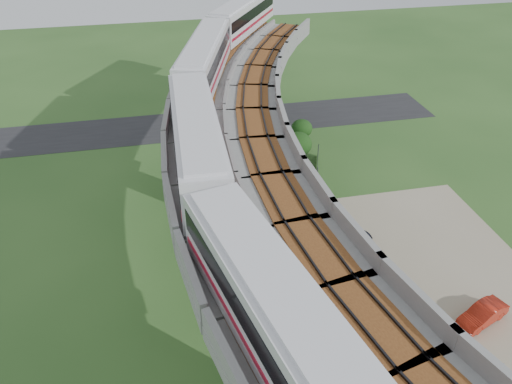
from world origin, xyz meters
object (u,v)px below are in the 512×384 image
metro_train (229,95)px  car_red (483,314)px  car_dark (351,240)px  car_white (490,367)px

metro_train → car_red: 23.69m
car_dark → car_red: bearing=-170.6°
car_red → car_dark: 11.31m
car_white → car_dark: (-3.85, 13.61, -0.02)m
metro_train → car_dark: bearing=-26.5°
car_red → metro_train: bearing=-154.4°
car_white → car_red: size_ratio=0.90×
car_white → car_dark: size_ratio=0.88×
car_red → car_dark: car_red is taller
car_white → car_dark: 14.14m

